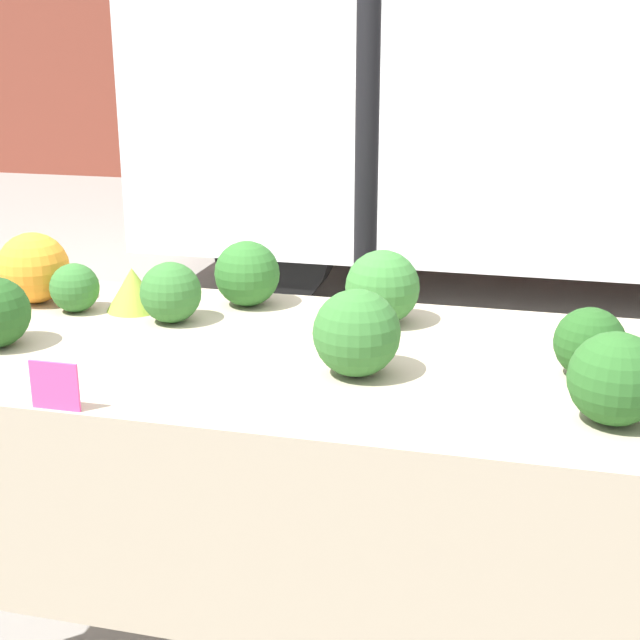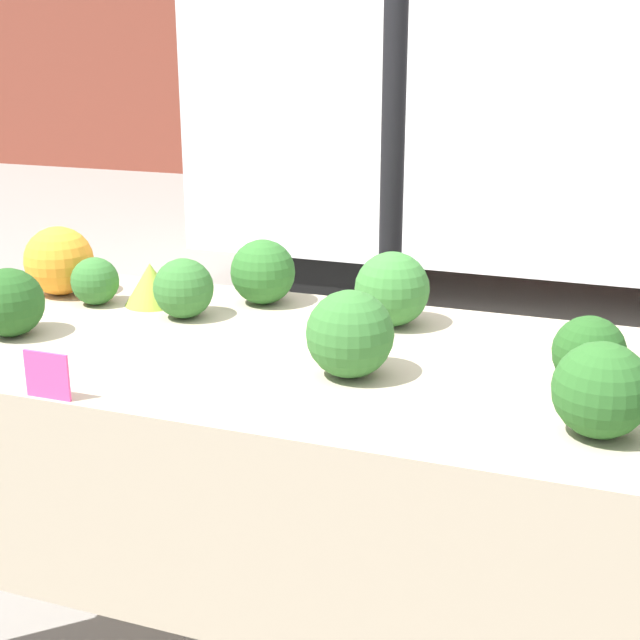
{
  "view_description": "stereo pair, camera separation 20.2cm",
  "coord_description": "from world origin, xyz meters",
  "views": [
    {
      "loc": [
        0.47,
        -1.86,
        1.52
      ],
      "look_at": [
        0.0,
        0.0,
        0.9
      ],
      "focal_mm": 50.0,
      "sensor_mm": 36.0,
      "label": 1
    },
    {
      "loc": [
        0.66,
        -1.8,
        1.52
      ],
      "look_at": [
        0.0,
        0.0,
        0.9
      ],
      "focal_mm": 50.0,
      "sensor_mm": 36.0,
      "label": 2
    }
  ],
  "objects": [
    {
      "name": "broccoli_head_6",
      "position": [
        0.59,
        0.0,
        0.9
      ],
      "size": [
        0.15,
        0.15,
        0.15
      ],
      "color": "#23511E",
      "rests_on": "market_table"
    },
    {
      "name": "tent_pole",
      "position": [
        -0.04,
        0.73,
        1.19
      ],
      "size": [
        0.07,
        0.07,
        2.38
      ],
      "color": "black",
      "rests_on": "ground_plane"
    },
    {
      "name": "orange_cauliflower",
      "position": [
        -0.85,
        0.21,
        0.92
      ],
      "size": [
        0.19,
        0.19,
        0.19
      ],
      "color": "orange",
      "rests_on": "market_table"
    },
    {
      "name": "market_table",
      "position": [
        0.0,
        -0.07,
        0.73
      ],
      "size": [
        1.97,
        0.9,
        0.82
      ],
      "color": "tan",
      "rests_on": "ground_plane"
    },
    {
      "name": "romanesco_head",
      "position": [
        -0.56,
        0.21,
        0.88
      ],
      "size": [
        0.14,
        0.14,
        0.11
      ],
      "color": "#93B238",
      "rests_on": "market_table"
    },
    {
      "name": "parked_truck",
      "position": [
        0.47,
        3.72,
        1.21
      ],
      "size": [
        5.0,
        1.87,
        2.25
      ],
      "color": "white",
      "rests_on": "ground_plane"
    },
    {
      "name": "broccoli_head_9",
      "position": [
        -0.28,
        0.32,
        0.91
      ],
      "size": [
        0.18,
        0.18,
        0.18
      ],
      "color": "#2D6628",
      "rests_on": "market_table"
    },
    {
      "name": "broccoli_head_4",
      "position": [
        0.63,
        -0.24,
        0.91
      ],
      "size": [
        0.18,
        0.18,
        0.18
      ],
      "color": "#285B23",
      "rests_on": "market_table"
    },
    {
      "name": "broccoli_head_2",
      "position": [
        0.1,
        0.26,
        0.92
      ],
      "size": [
        0.19,
        0.19,
        0.19
      ],
      "color": "#387533",
      "rests_on": "market_table"
    },
    {
      "name": "price_sign",
      "position": [
        -0.42,
        -0.44,
        0.87
      ],
      "size": [
        0.1,
        0.01,
        0.1
      ],
      "color": "#EF4793",
      "rests_on": "market_table"
    },
    {
      "name": "broccoli_head_8",
      "position": [
        -0.75,
        -0.14,
        0.91
      ],
      "size": [
        0.17,
        0.17,
        0.17
      ],
      "color": "#23511E",
      "rests_on": "market_table"
    },
    {
      "name": "broccoli_head_7",
      "position": [
        -0.7,
        0.16,
        0.89
      ],
      "size": [
        0.13,
        0.13,
        0.13
      ],
      "color": "#336B2D",
      "rests_on": "market_table"
    },
    {
      "name": "broccoli_head_0",
      "position": [
        0.11,
        -0.11,
        0.92
      ],
      "size": [
        0.19,
        0.19,
        0.19
      ],
      "color": "#336B2D",
      "rests_on": "market_table"
    },
    {
      "name": "broccoli_head_1",
      "position": [
        -0.42,
        0.14,
        0.9
      ],
      "size": [
        0.16,
        0.16,
        0.16
      ],
      "color": "#336B2D",
      "rests_on": "market_table"
    }
  ]
}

